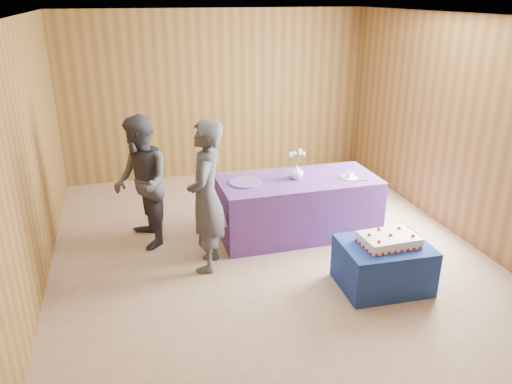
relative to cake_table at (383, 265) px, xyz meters
name	(u,v)px	position (x,y,z in m)	size (l,w,h in m)	color
ground	(268,253)	(-0.97, 1.00, -0.25)	(6.00, 6.00, 0.00)	tan
room_shell	(270,105)	(-0.97, 1.00, 1.55)	(5.04, 6.04, 2.72)	brown
cake_table	(383,265)	(0.00, 0.00, 0.00)	(0.90, 0.70, 0.50)	navy
serving_table	(298,206)	(-0.44, 1.43, 0.12)	(2.00, 0.90, 0.75)	#673592
sheet_cake	(389,240)	(0.03, -0.01, 0.30)	(0.61, 0.43, 0.14)	white
vase	(296,172)	(-0.47, 1.45, 0.59)	(0.18, 0.18, 0.19)	white
flower_spray	(297,154)	(-0.47, 1.45, 0.82)	(0.22, 0.22, 0.16)	#316428
platter	(246,182)	(-1.12, 1.46, 0.51)	(0.40, 0.40, 0.02)	#6452A4
plate	(349,177)	(0.18, 1.30, 0.51)	(0.22, 0.22, 0.01)	silver
cake_slice	(350,175)	(0.18, 1.29, 0.55)	(0.09, 0.09, 0.09)	white
knife	(358,181)	(0.24, 1.17, 0.50)	(0.26, 0.02, 0.00)	silver
guest_left	(206,197)	(-1.71, 0.89, 0.61)	(0.62, 0.41, 1.71)	#35363E
guest_right	(141,183)	(-2.36, 1.65, 0.56)	(0.79, 0.61, 1.62)	#33323C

